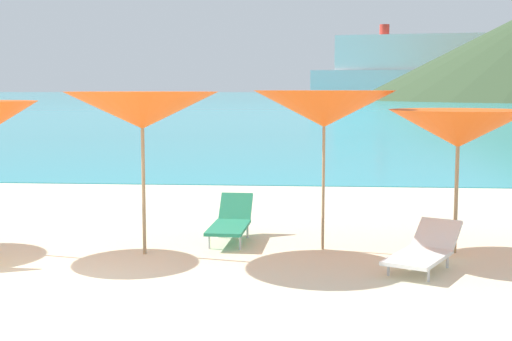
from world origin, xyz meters
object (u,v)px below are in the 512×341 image
lounge_chair_7 (424,250)px  cruise_ship (408,69)px  umbrella_5 (142,110)px  umbrella_6 (324,109)px  umbrella_7 (458,129)px  lounge_chair_8 (231,221)px

lounge_chair_7 → cruise_ship: cruise_ship is taller
umbrella_5 → umbrella_6: umbrella_6 is taller
umbrella_5 → umbrella_7: 4.51m
umbrella_7 → lounge_chair_8: umbrella_7 is taller
umbrella_5 → lounge_chair_7: bearing=-7.7°
lounge_chair_8 → umbrella_6: bearing=-17.2°
lounge_chair_7 → umbrella_5: bearing=-160.6°
umbrella_6 → cruise_ship: cruise_ship is taller
umbrella_6 → umbrella_7: (1.91, -0.06, -0.28)m
umbrella_6 → lounge_chair_7: size_ratio=1.38×
lounge_chair_7 → cruise_ship: 200.40m
lounge_chair_7 → lounge_chair_8: size_ratio=1.07×
umbrella_5 → lounge_chair_8: bearing=41.4°
umbrella_6 → lounge_chair_8: (-1.43, 0.51, -1.78)m
umbrella_5 → lounge_chair_7: umbrella_5 is taller
umbrella_6 → umbrella_5: bearing=-169.1°
cruise_ship → umbrella_6: bearing=-88.1°
umbrella_7 → umbrella_6: bearing=178.1°
umbrella_5 → lounge_chair_8: size_ratio=1.47×
umbrella_6 → lounge_chair_7: umbrella_6 is taller
umbrella_5 → lounge_chair_8: umbrella_5 is taller
umbrella_7 → lounge_chair_8: bearing=170.3°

